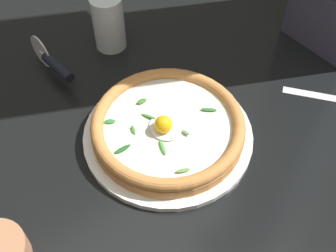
# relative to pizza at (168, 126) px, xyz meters

# --- Properties ---
(ground_plane) EXTENTS (2.40, 2.40, 0.03)m
(ground_plane) POSITION_rel_pizza_xyz_m (-0.04, 0.03, -0.05)
(ground_plane) COLOR black
(ground_plane) RESTS_ON ground
(pizza_plate) EXTENTS (0.32, 0.32, 0.01)m
(pizza_plate) POSITION_rel_pizza_xyz_m (0.00, -0.00, -0.03)
(pizza_plate) COLOR white
(pizza_plate) RESTS_ON ground
(pizza) EXTENTS (0.29, 0.29, 0.06)m
(pizza) POSITION_rel_pizza_xyz_m (0.00, 0.00, 0.00)
(pizza) COLOR #CE8343
(pizza) RESTS_ON pizza_plate
(pizza_cutter) EXTENTS (0.15, 0.03, 0.07)m
(pizza_cutter) POSITION_rel_pizza_xyz_m (0.28, 0.08, 0.01)
(pizza_cutter) COLOR silver
(pizza_cutter) RESTS_ON ground
(drinking_glass) EXTENTS (0.07, 0.07, 0.12)m
(drinking_glass) POSITION_rel_pizza_xyz_m (0.29, -0.07, 0.02)
(drinking_glass) COLOR silver
(drinking_glass) RESTS_ON ground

